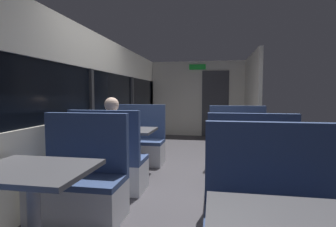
{
  "coord_description": "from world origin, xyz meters",
  "views": [
    {
      "loc": [
        0.47,
        -3.83,
        1.31
      ],
      "look_at": [
        -0.56,
        2.1,
        0.84
      ],
      "focal_mm": 27.53,
      "sensor_mm": 36.0,
      "label": 1
    }
  ],
  "objects_px": {
    "bench_near_window_facing_entry": "(80,187)",
    "dining_table_mid_window": "(126,135)",
    "coffee_cup_primary": "(249,130)",
    "dining_table_rear_aisle": "(242,141)",
    "bench_rear_aisle_facing_end": "(249,178)",
    "bench_rear_aisle_facing_entry": "(237,152)",
    "bench_mid_window_facing_entry": "(139,146)",
    "bench_mid_window_facing_end": "(110,166)",
    "seated_passenger": "(111,150)",
    "dining_table_near_window": "(33,180)"
  },
  "relations": [
    {
      "from": "bench_near_window_facing_entry",
      "to": "dining_table_mid_window",
      "type": "xyz_separation_m",
      "value": [
        0.0,
        1.5,
        0.31
      ]
    },
    {
      "from": "bench_near_window_facing_entry",
      "to": "coffee_cup_primary",
      "type": "height_order",
      "value": "bench_near_window_facing_entry"
    },
    {
      "from": "dining_table_mid_window",
      "to": "dining_table_rear_aisle",
      "type": "bearing_deg",
      "value": -6.38
    },
    {
      "from": "bench_rear_aisle_facing_end",
      "to": "bench_rear_aisle_facing_entry",
      "type": "relative_size",
      "value": 1.0
    },
    {
      "from": "dining_table_mid_window",
      "to": "bench_mid_window_facing_entry",
      "type": "relative_size",
      "value": 0.82
    },
    {
      "from": "bench_mid_window_facing_end",
      "to": "bench_mid_window_facing_entry",
      "type": "bearing_deg",
      "value": 90.0
    },
    {
      "from": "bench_mid_window_facing_end",
      "to": "bench_rear_aisle_facing_entry",
      "type": "bearing_deg",
      "value": 33.81
    },
    {
      "from": "bench_mid_window_facing_entry",
      "to": "seated_passenger",
      "type": "bearing_deg",
      "value": -90.0
    },
    {
      "from": "dining_table_rear_aisle",
      "to": "dining_table_near_window",
      "type": "bearing_deg",
      "value": -131.89
    },
    {
      "from": "dining_table_near_window",
      "to": "dining_table_rear_aisle",
      "type": "xyz_separation_m",
      "value": [
        1.79,
        2.0,
        0.0
      ]
    },
    {
      "from": "dining_table_near_window",
      "to": "dining_table_rear_aisle",
      "type": "bearing_deg",
      "value": 48.11
    },
    {
      "from": "dining_table_mid_window",
      "to": "bench_rear_aisle_facing_end",
      "type": "bearing_deg",
      "value": -26.68
    },
    {
      "from": "dining_table_near_window",
      "to": "bench_mid_window_facing_entry",
      "type": "height_order",
      "value": "bench_mid_window_facing_entry"
    },
    {
      "from": "dining_table_mid_window",
      "to": "bench_rear_aisle_facing_entry",
      "type": "bearing_deg",
      "value": 15.59
    },
    {
      "from": "dining_table_rear_aisle",
      "to": "bench_rear_aisle_facing_entry",
      "type": "xyz_separation_m",
      "value": [
        0.0,
        0.7,
        -0.31
      ]
    },
    {
      "from": "bench_mid_window_facing_entry",
      "to": "coffee_cup_primary",
      "type": "bearing_deg",
      "value": -22.2
    },
    {
      "from": "dining_table_near_window",
      "to": "bench_mid_window_facing_entry",
      "type": "relative_size",
      "value": 0.82
    },
    {
      "from": "bench_near_window_facing_entry",
      "to": "bench_mid_window_facing_entry",
      "type": "bearing_deg",
      "value": 90.0
    },
    {
      "from": "dining_table_near_window",
      "to": "dining_table_mid_window",
      "type": "xyz_separation_m",
      "value": [
        0.0,
        2.2,
        0.0
      ]
    },
    {
      "from": "coffee_cup_primary",
      "to": "bench_mid_window_facing_end",
      "type": "bearing_deg",
      "value": -161.65
    },
    {
      "from": "bench_mid_window_facing_entry",
      "to": "coffee_cup_primary",
      "type": "relative_size",
      "value": 12.22
    },
    {
      "from": "bench_mid_window_facing_end",
      "to": "seated_passenger",
      "type": "height_order",
      "value": "seated_passenger"
    },
    {
      "from": "dining_table_near_window",
      "to": "bench_near_window_facing_entry",
      "type": "xyz_separation_m",
      "value": [
        0.0,
        0.7,
        -0.31
      ]
    },
    {
      "from": "dining_table_mid_window",
      "to": "bench_rear_aisle_facing_end",
      "type": "height_order",
      "value": "bench_rear_aisle_facing_end"
    },
    {
      "from": "bench_mid_window_facing_end",
      "to": "coffee_cup_primary",
      "type": "xyz_separation_m",
      "value": [
        1.89,
        0.63,
        0.46
      ]
    },
    {
      "from": "dining_table_near_window",
      "to": "bench_near_window_facing_entry",
      "type": "relative_size",
      "value": 0.82
    },
    {
      "from": "bench_near_window_facing_entry",
      "to": "bench_mid_window_facing_entry",
      "type": "relative_size",
      "value": 1.0
    },
    {
      "from": "bench_mid_window_facing_end",
      "to": "bench_rear_aisle_facing_end",
      "type": "distance_m",
      "value": 1.8
    },
    {
      "from": "bench_mid_window_facing_entry",
      "to": "seated_passenger",
      "type": "relative_size",
      "value": 0.87
    },
    {
      "from": "dining_table_mid_window",
      "to": "seated_passenger",
      "type": "relative_size",
      "value": 0.71
    },
    {
      "from": "bench_rear_aisle_facing_entry",
      "to": "seated_passenger",
      "type": "xyz_separation_m",
      "value": [
        -1.79,
        -1.13,
        0.21
      ]
    },
    {
      "from": "bench_rear_aisle_facing_end",
      "to": "bench_rear_aisle_facing_entry",
      "type": "bearing_deg",
      "value": 90.0
    },
    {
      "from": "bench_mid_window_facing_entry",
      "to": "bench_rear_aisle_facing_entry",
      "type": "bearing_deg",
      "value": -6.38
    },
    {
      "from": "dining_table_near_window",
      "to": "bench_mid_window_facing_end",
      "type": "bearing_deg",
      "value": 90.0
    },
    {
      "from": "bench_mid_window_facing_end",
      "to": "bench_mid_window_facing_entry",
      "type": "distance_m",
      "value": 1.4
    },
    {
      "from": "dining_table_mid_window",
      "to": "dining_table_near_window",
      "type": "bearing_deg",
      "value": -90.0
    },
    {
      "from": "dining_table_near_window",
      "to": "seated_passenger",
      "type": "xyz_separation_m",
      "value": [
        0.0,
        1.57,
        -0.1
      ]
    },
    {
      "from": "dining_table_near_window",
      "to": "coffee_cup_primary",
      "type": "distance_m",
      "value": 2.85
    },
    {
      "from": "bench_mid_window_facing_entry",
      "to": "dining_table_rear_aisle",
      "type": "height_order",
      "value": "bench_mid_window_facing_entry"
    },
    {
      "from": "bench_near_window_facing_entry",
      "to": "seated_passenger",
      "type": "distance_m",
      "value": 0.89
    },
    {
      "from": "bench_rear_aisle_facing_entry",
      "to": "seated_passenger",
      "type": "distance_m",
      "value": 2.13
    },
    {
      "from": "bench_near_window_facing_entry",
      "to": "dining_table_rear_aisle",
      "type": "relative_size",
      "value": 1.22
    },
    {
      "from": "bench_mid_window_facing_end",
      "to": "dining_table_rear_aisle",
      "type": "distance_m",
      "value": 1.88
    },
    {
      "from": "dining_table_rear_aisle",
      "to": "seated_passenger",
      "type": "xyz_separation_m",
      "value": [
        -1.79,
        -0.43,
        -0.1
      ]
    },
    {
      "from": "bench_rear_aisle_facing_end",
      "to": "seated_passenger",
      "type": "bearing_deg",
      "value": 171.35
    },
    {
      "from": "bench_mid_window_facing_end",
      "to": "seated_passenger",
      "type": "bearing_deg",
      "value": 90.0
    },
    {
      "from": "dining_table_mid_window",
      "to": "dining_table_rear_aisle",
      "type": "height_order",
      "value": "same"
    },
    {
      "from": "dining_table_near_window",
      "to": "dining_table_mid_window",
      "type": "distance_m",
      "value": 2.2
    },
    {
      "from": "dining_table_near_window",
      "to": "dining_table_rear_aisle",
      "type": "relative_size",
      "value": 1.0
    },
    {
      "from": "dining_table_near_window",
      "to": "dining_table_rear_aisle",
      "type": "height_order",
      "value": "same"
    }
  ]
}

